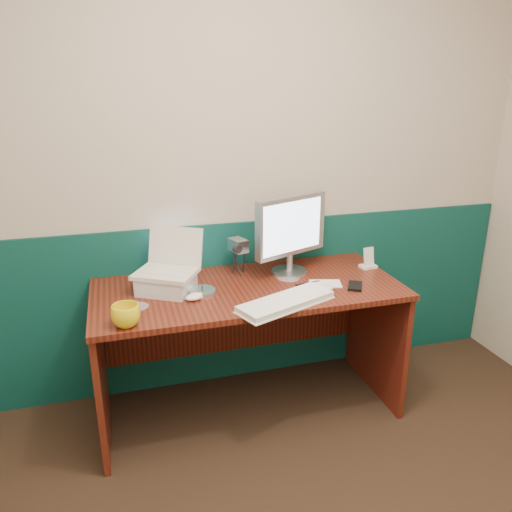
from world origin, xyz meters
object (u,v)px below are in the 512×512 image
object	(u,v)px
monitor	(290,234)
mug	(126,316)
desk	(248,350)
laptop	(164,252)
keyboard	(286,303)
camcorder	(238,256)

from	to	relation	value
monitor	mug	xyz separation A→B (m)	(-0.90, -0.41, -0.18)
desk	laptop	xyz separation A→B (m)	(-0.42, 0.05, 0.59)
keyboard	mug	distance (m)	0.74
desk	monitor	world-z (taller)	monitor
keyboard	laptop	bearing A→B (deg)	126.47
desk	keyboard	xyz separation A→B (m)	(0.11, -0.27, 0.39)
keyboard	mug	xyz separation A→B (m)	(-0.74, -0.01, 0.04)
laptop	camcorder	xyz separation A→B (m)	(0.41, 0.14, -0.11)
mug	camcorder	xyz separation A→B (m)	(0.63, 0.48, 0.05)
keyboard	mug	world-z (taller)	mug
desk	keyboard	size ratio (longest dim) A/B	3.27
desk	keyboard	bearing A→B (deg)	-67.57
laptop	keyboard	world-z (taller)	laptop
mug	camcorder	bearing A→B (deg)	37.43
monitor	mug	bearing A→B (deg)	-177.42
mug	laptop	bearing A→B (deg)	57.65
monitor	desk	bearing A→B (deg)	-177.08
desk	mug	distance (m)	0.81
desk	monitor	xyz separation A→B (m)	(0.27, 0.13, 0.60)
desk	laptop	distance (m)	0.72
desk	keyboard	distance (m)	0.49
mug	keyboard	bearing A→B (deg)	0.80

